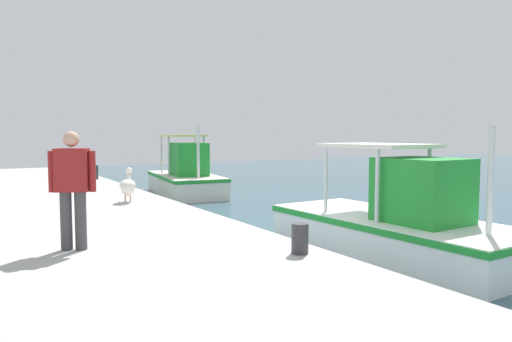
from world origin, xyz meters
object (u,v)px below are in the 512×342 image
at_px(fishing_boat_nearest, 186,178).
at_px(pelican, 128,186).
at_px(fishing_boat_second, 398,224).
at_px(mooring_bollard_nearest, 95,172).
at_px(fisherman_standing, 72,184).
at_px(mooring_bollard_second, 300,238).

relative_size(fishing_boat_nearest, pelican, 5.49).
bearing_deg(fishing_boat_second, mooring_bollard_nearest, -162.50).
relative_size(pelican, mooring_bollard_nearest, 1.87).
xyz_separation_m(fishing_boat_nearest, fisherman_standing, (10.92, -6.21, 1.06)).
relative_size(fishing_boat_second, fisherman_standing, 3.31).
distance_m(pelican, fisherman_standing, 4.85).
xyz_separation_m(fishing_boat_second, mooring_bollard_nearest, (-11.14, -3.51, 0.41)).
bearing_deg(fishing_boat_second, pelican, -138.68).
distance_m(fishing_boat_nearest, fisherman_standing, 12.61).
relative_size(fishing_boat_nearest, mooring_bollard_second, 12.51).
xyz_separation_m(fisherman_standing, mooring_bollard_nearest, (-10.82, 2.64, -0.68)).
distance_m(fishing_boat_nearest, pelican, 7.78).
bearing_deg(fishing_boat_second, mooring_bollard_second, -66.96).
distance_m(fisherman_standing, mooring_bollard_nearest, 11.16).
height_order(fishing_boat_nearest, fishing_boat_second, fishing_boat_nearest).
distance_m(fishing_boat_second, mooring_bollard_second, 3.83).
height_order(mooring_bollard_nearest, mooring_bollard_second, mooring_bollard_nearest).
bearing_deg(pelican, mooring_bollard_second, 5.72).
xyz_separation_m(fishing_boat_nearest, mooring_bollard_nearest, (0.10, -3.57, 0.38)).
bearing_deg(mooring_bollard_nearest, pelican, -5.51).
distance_m(fishing_boat_second, fisherman_standing, 6.25).
height_order(fishing_boat_nearest, mooring_bollard_second, fishing_boat_nearest).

